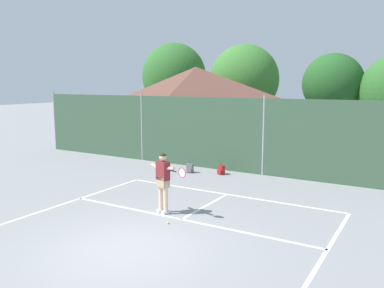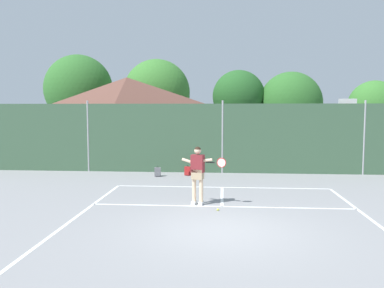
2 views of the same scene
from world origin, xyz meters
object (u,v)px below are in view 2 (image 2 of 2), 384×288
(backpack_red, at_px, (188,171))
(backpack_grey, at_px, (158,172))
(tennis_player, at_px, (198,170))
(tennis_ball, at_px, (218,210))
(basketball_hoop, at_px, (347,123))

(backpack_red, bearing_deg, backpack_grey, -162.96)
(tennis_player, distance_m, backpack_grey, 5.59)
(tennis_player, height_order, tennis_ball, tennis_player)
(basketball_hoop, xyz_separation_m, tennis_ball, (-6.45, -9.08, -2.28))
(tennis_ball, height_order, backpack_red, backpack_red)
(tennis_player, bearing_deg, backpack_red, 98.40)
(backpack_grey, bearing_deg, backpack_red, 17.04)
(tennis_player, bearing_deg, backpack_grey, 112.83)
(tennis_player, relative_size, backpack_red, 4.01)
(tennis_ball, relative_size, backpack_red, 0.14)
(basketball_hoop, bearing_deg, tennis_player, -130.23)
(backpack_grey, height_order, backpack_red, same)
(tennis_ball, bearing_deg, backpack_red, 103.17)
(basketball_hoop, relative_size, tennis_ball, 53.79)
(tennis_player, height_order, backpack_grey, tennis_player)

